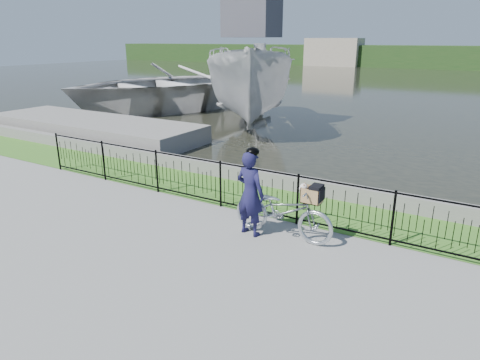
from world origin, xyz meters
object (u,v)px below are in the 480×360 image
Objects in this scene: cyclist at (250,192)px; bicycle_rig at (283,211)px; boat_near at (251,83)px; boat_far at (169,86)px; dock at (93,128)px.

bicycle_rig is at bearing 18.94° from cyclist.
boat_near is at bearing 119.55° from cyclist.
bicycle_rig is 17.84m from boat_far.
cyclist is at bearing -44.75° from boat_far.
bicycle_rig is 1.16× the size of cyclist.
cyclist is at bearing -25.11° from dock.
cyclist is at bearing -60.45° from boat_near.
dock is 11.95m from bicycle_rig.
cyclist is 0.18× the size of boat_near.
bicycle_rig is 0.76m from cyclist.
cyclist is (10.36, -4.86, 0.56)m from dock.
dock is 11.46m from cyclist.
boat_near reaches higher than cyclist.
boat_far is (-2.08, 7.48, 0.92)m from dock.
boat_near reaches higher than dock.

